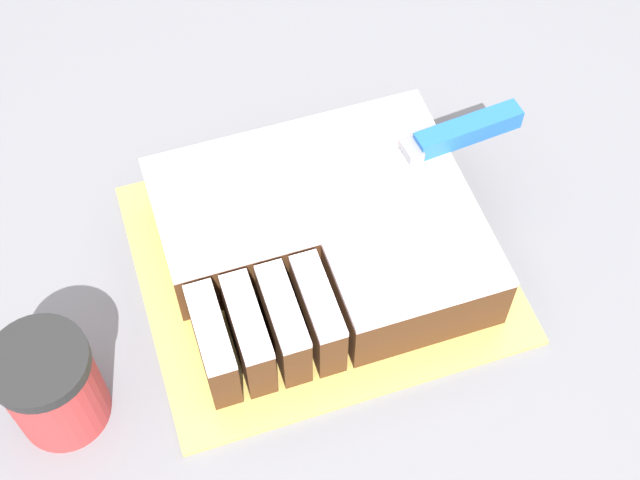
{
  "coord_description": "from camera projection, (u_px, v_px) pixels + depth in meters",
  "views": [
    {
      "loc": [
        -0.18,
        -0.45,
        1.71
      ],
      "look_at": [
        -0.02,
        0.01,
        0.98
      ],
      "focal_mm": 50.0,
      "sensor_mm": 36.0,
      "label": 1
    }
  ],
  "objects": [
    {
      "name": "cake_board",
      "position": [
        320.0,
        262.0,
        0.91
      ],
      "size": [
        0.36,
        0.32,
        0.01
      ],
      "color": "gold",
      "rests_on": "countertop"
    },
    {
      "name": "countertop",
      "position": [
        338.0,
        437.0,
        1.3
      ],
      "size": [
        1.4,
        1.1,
        0.94
      ],
      "color": "slate",
      "rests_on": "ground_plane"
    },
    {
      "name": "coffee_cup",
      "position": [
        52.0,
        386.0,
        0.78
      ],
      "size": [
        0.09,
        0.09,
        0.11
      ],
      "color": "#B23333",
      "rests_on": "countertop"
    },
    {
      "name": "cake",
      "position": [
        323.0,
        236.0,
        0.88
      ],
      "size": [
        0.3,
        0.25,
        0.08
      ],
      "color": "#472814",
      "rests_on": "cake_board"
    },
    {
      "name": "knife",
      "position": [
        438.0,
        142.0,
        0.89
      ],
      "size": [
        0.31,
        0.05,
        0.02
      ],
      "rotation": [
        0.0,
        0.0,
        3.24
      ],
      "color": "silver",
      "rests_on": "cake"
    }
  ]
}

